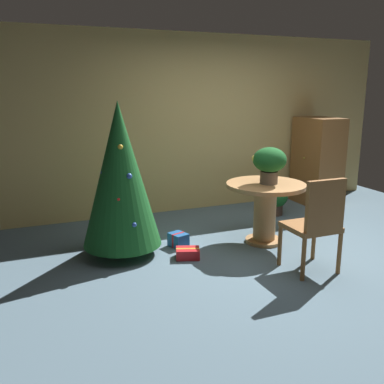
# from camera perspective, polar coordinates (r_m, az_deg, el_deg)

# --- Properties ---
(ground_plane) EXTENTS (6.60, 6.60, 0.00)m
(ground_plane) POSITION_cam_1_polar(r_m,az_deg,el_deg) (4.97, 12.37, -8.18)
(ground_plane) COLOR slate
(back_wall_panel) EXTENTS (6.00, 0.10, 2.60)m
(back_wall_panel) POSITION_cam_1_polar(r_m,az_deg,el_deg) (6.56, 1.99, 9.12)
(back_wall_panel) COLOR tan
(back_wall_panel) RESTS_ON ground_plane
(round_dining_table) EXTENTS (0.94, 0.94, 0.73)m
(round_dining_table) POSITION_cam_1_polar(r_m,az_deg,el_deg) (5.17, 9.73, -1.54)
(round_dining_table) COLOR #B27F4C
(round_dining_table) RESTS_ON ground_plane
(flower_vase) EXTENTS (0.39, 0.39, 0.43)m
(flower_vase) POSITION_cam_1_polar(r_m,az_deg,el_deg) (5.05, 10.26, 3.98)
(flower_vase) COLOR #665B51
(flower_vase) RESTS_ON round_dining_table
(wooden_chair_near) EXTENTS (0.48, 0.45, 0.99)m
(wooden_chair_near) POSITION_cam_1_polar(r_m,az_deg,el_deg) (4.41, 16.27, -3.74)
(wooden_chair_near) COLOR brown
(wooden_chair_near) RESTS_ON ground_plane
(holiday_tree) EXTENTS (0.87, 0.87, 1.70)m
(holiday_tree) POSITION_cam_1_polar(r_m,az_deg,el_deg) (4.69, -9.56, 2.27)
(holiday_tree) COLOR brown
(holiday_tree) RESTS_ON ground_plane
(gift_box_blue) EXTENTS (0.23, 0.25, 0.16)m
(gift_box_blue) POSITION_cam_1_polar(r_m,az_deg,el_deg) (5.08, -1.83, -6.40)
(gift_box_blue) COLOR #1E569E
(gift_box_blue) RESTS_ON ground_plane
(gift_box_red) EXTENTS (0.31, 0.27, 0.11)m
(gift_box_red) POSITION_cam_1_polar(r_m,az_deg,el_deg) (4.75, -0.57, -8.16)
(gift_box_red) COLOR red
(gift_box_red) RESTS_ON ground_plane
(wooden_cabinet) EXTENTS (0.53, 0.74, 1.38)m
(wooden_cabinet) POSITION_cam_1_polar(r_m,az_deg,el_deg) (7.11, 16.37, 3.96)
(wooden_cabinet) COLOR brown
(wooden_cabinet) RESTS_ON ground_plane
(potted_plant) EXTENTS (0.36, 0.36, 0.47)m
(potted_plant) POSITION_cam_1_polar(r_m,az_deg,el_deg) (6.39, 11.07, -0.70)
(potted_plant) COLOR #4C382D
(potted_plant) RESTS_ON ground_plane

